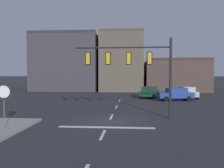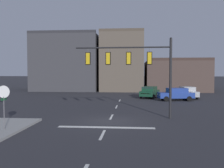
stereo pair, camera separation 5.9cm
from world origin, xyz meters
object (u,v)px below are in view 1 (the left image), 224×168
(stop_sign, at_px, (4,97))
(car_lot_middle, at_px, (176,94))
(car_lot_nearside, at_px, (187,92))
(car_lot_farside, at_px, (149,92))
(signal_mast_near_side, at_px, (136,63))

(stop_sign, distance_m, car_lot_middle, 22.65)
(car_lot_middle, bearing_deg, stop_sign, -125.83)
(stop_sign, bearing_deg, car_lot_nearside, 54.45)
(car_lot_middle, bearing_deg, car_lot_farside, 135.35)
(stop_sign, distance_m, car_lot_nearside, 26.30)
(stop_sign, height_order, car_lot_farside, stop_sign)
(signal_mast_near_side, bearing_deg, car_lot_nearside, 65.47)
(car_lot_nearside, bearing_deg, stop_sign, -125.55)
(signal_mast_near_side, bearing_deg, car_lot_middle, 67.92)
(signal_mast_near_side, xyz_separation_m, car_lot_nearside, (7.24, 15.87, -3.48))
(stop_sign, xyz_separation_m, car_lot_nearside, (15.28, 21.37, -1.29))
(signal_mast_near_side, height_order, car_lot_nearside, signal_mast_near_side)
(car_lot_farside, bearing_deg, stop_sign, -115.23)
(stop_sign, relative_size, car_lot_nearside, 0.62)
(stop_sign, xyz_separation_m, car_lot_middle, (13.24, 18.33, -1.29))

